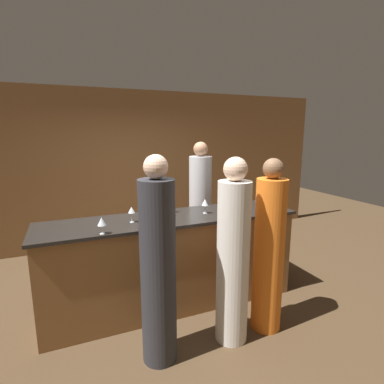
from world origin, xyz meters
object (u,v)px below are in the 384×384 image
bartender (200,210)px  guest_0 (233,258)px  guest_1 (158,269)px  guest_2 (269,252)px  wine_bottle_0 (166,204)px

bartender → guest_0: 1.67m
guest_0 → guest_1: (-0.74, 0.02, 0.02)m
bartender → guest_2: bartender is taller
bartender → guest_2: bearing=91.7°
guest_1 → wine_bottle_0: (0.39, 0.97, 0.33)m
guest_0 → guest_2: bearing=2.1°
guest_1 → guest_2: guest_1 is taller
guest_2 → wine_bottle_0: bearing=129.0°
bartender → wine_bottle_0: size_ratio=6.32×
guest_2 → wine_bottle_0: size_ratio=5.96×
guest_0 → wine_bottle_0: (-0.36, 0.99, 0.35)m
bartender → guest_1: bearing=55.0°
guest_1 → guest_0: bearing=-1.2°
guest_0 → guest_2: (0.43, 0.02, -0.02)m
guest_1 → wine_bottle_0: bearing=68.3°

